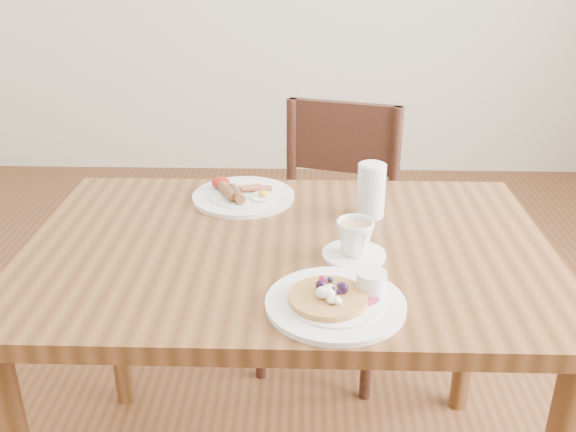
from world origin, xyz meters
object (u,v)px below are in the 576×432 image
Objects in this scene: chair_far at (332,225)px; teacup_saucer at (355,241)px; breakfast_plate at (242,195)px; pancake_plate at (338,299)px; water_glass at (371,191)px; dining_table at (288,281)px.

chair_far is 0.76m from teacup_saucer.
pancake_plate is at bearing -65.71° from breakfast_plate.
teacup_saucer reaches higher than pancake_plate.
water_glass is (0.33, -0.10, 0.06)m from breakfast_plate.
water_glass is (0.05, 0.22, 0.03)m from teacup_saucer.
chair_far reaches higher than dining_table.
teacup_saucer is 0.23m from water_glass.
breakfast_plate is at bearing 116.76° from dining_table.
dining_table is at bearing 94.06° from chair_far.
dining_table is 0.31m from water_glass.
dining_table is 8.57× the size of teacup_saucer.
breakfast_plate is 1.93× the size of teacup_saucer.
pancake_plate is (0.10, -0.26, 0.11)m from dining_table.
teacup_saucer is (0.28, -0.32, 0.03)m from breakfast_plate.
chair_far is at bearing 55.99° from breakfast_plate.
teacup_saucer is at bearing 77.62° from pancake_plate.
pancake_plate reaches higher than breakfast_plate.
chair_far reaches higher than teacup_saucer.
water_glass is at bearing 76.21° from teacup_saucer.
chair_far is 0.94m from pancake_plate.
breakfast_plate is 1.99× the size of water_glass.
chair_far is 3.26× the size of breakfast_plate.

